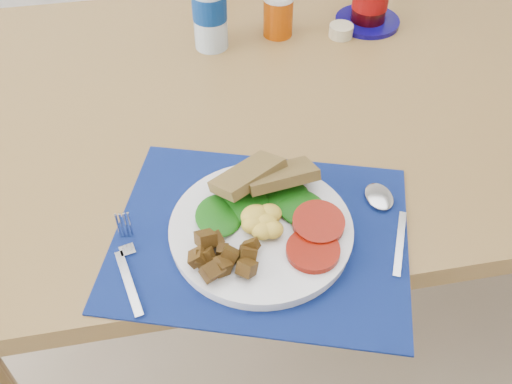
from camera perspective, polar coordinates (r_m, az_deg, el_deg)
ground at (r=1.59m, az=6.41°, el=-16.87°), size 4.00×4.00×0.00m
table at (r=1.19m, az=6.49°, el=6.91°), size 1.40×0.90×0.75m
placemat at (r=0.85m, az=0.50°, el=-4.32°), size 0.52×0.46×0.00m
breakfast_plate at (r=0.84m, az=0.20°, el=-3.67°), size 0.27×0.27×0.06m
fork at (r=0.84m, az=-12.69°, el=-6.82°), size 0.04×0.17×0.00m
spoon at (r=0.90m, az=12.76°, el=-1.85°), size 0.06×0.18×0.01m
juice_glass at (r=1.28m, az=2.22°, el=17.20°), size 0.06×0.06×0.09m
ramekin at (r=1.30m, az=8.50°, el=15.65°), size 0.05×0.05×0.03m
jam_on_saucer at (r=1.34m, az=11.38°, el=18.34°), size 0.14×0.14×0.13m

